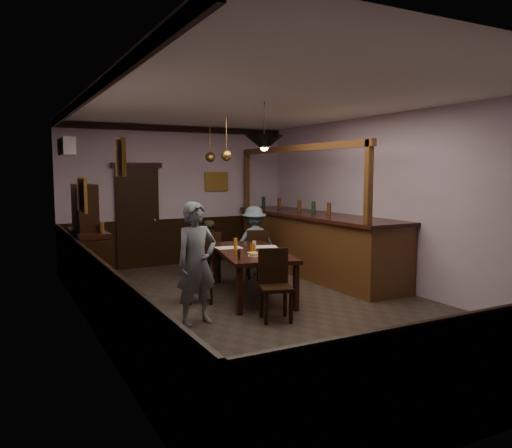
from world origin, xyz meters
TOP-DOWN VIEW (x-y plane):
  - room at (0.00, 0.00)m, footprint 5.01×8.01m
  - dining_table at (0.10, 0.72)m, footprint 1.47×2.37m
  - chair_far_left at (-0.05, 2.07)m, footprint 0.51×0.51m
  - chair_far_right at (0.82, 1.86)m, footprint 0.52×0.52m
  - chair_near at (-0.19, -0.57)m, footprint 0.53×0.53m
  - chair_side at (-0.84, 0.75)m, footprint 0.52×0.52m
  - person_standing at (-1.20, -0.26)m, footprint 0.65×0.48m
  - person_seated_left at (0.02, 2.33)m, footprint 0.58×0.47m
  - person_seated_right at (0.89, 2.13)m, footprint 0.92×0.58m
  - newspaper_left at (-0.11, 1.12)m, footprint 0.44×0.34m
  - newspaper_right at (0.47, 0.94)m, footprint 0.50×0.42m
  - napkin at (0.03, 0.49)m, footprint 0.18×0.18m
  - saucer at (0.27, 0.08)m, footprint 0.15×0.15m
  - coffee_cup at (0.23, 0.08)m, footprint 0.10×0.10m
  - pastry_plate at (-0.09, 0.20)m, footprint 0.22×0.22m
  - pastry_ring_a at (-0.13, 0.19)m, footprint 0.13×0.13m
  - pastry_ring_b at (-0.06, 0.21)m, footprint 0.13×0.13m
  - soda_can at (0.11, 0.67)m, footprint 0.07×0.07m
  - beer_glass at (-0.13, 0.82)m, footprint 0.06×0.06m
  - water_glass at (0.17, 0.72)m, footprint 0.06×0.06m
  - pepper_mill at (-0.43, 0.06)m, footprint 0.04×0.04m
  - sideboard at (-2.21, 1.99)m, footprint 0.49×1.37m
  - bar_counter at (1.99, 1.67)m, footprint 1.05×4.50m
  - door_back at (-0.90, 3.95)m, footprint 0.90×0.06m
  - ac_unit at (-2.38, 2.90)m, footprint 0.20×0.85m
  - picture_left_small at (-2.46, -1.60)m, footprint 0.04×0.28m
  - picture_left_large at (-2.46, 0.80)m, footprint 0.04×0.62m
  - picture_back at (0.90, 3.96)m, footprint 0.55×0.04m
  - pendant_iron at (-0.08, -0.06)m, footprint 0.56×0.56m
  - pendant_brass_mid at (0.10, 1.64)m, footprint 0.20×0.20m
  - pendant_brass_far at (0.30, 2.87)m, footprint 0.20×0.20m

SIDE VIEW (x-z plane):
  - chair_side at x=-0.84m, z-range 0.04..0.95m
  - chair_far_left at x=-0.05m, z-range 0.04..0.97m
  - chair_far_right at x=0.82m, z-range 0.04..0.98m
  - chair_near at x=-0.19m, z-range 0.05..1.01m
  - person_seated_left at x=0.02m, z-range 0.00..1.10m
  - bar_counter at x=1.99m, z-range -0.62..1.89m
  - person_seated_right at x=0.89m, z-range 0.00..1.35m
  - dining_table at x=0.10m, z-range 0.31..1.06m
  - sideboard at x=-2.21m, z-range -0.18..1.64m
  - napkin at x=0.03m, z-range 0.75..0.75m
  - newspaper_left at x=-0.11m, z-range 0.75..0.76m
  - newspaper_right at x=0.47m, z-range 0.75..0.76m
  - saucer at x=0.27m, z-range 0.75..0.76m
  - pastry_plate at x=-0.09m, z-range 0.75..0.76m
  - pastry_ring_a at x=-0.13m, z-range 0.77..0.81m
  - pastry_ring_b at x=-0.06m, z-range 0.77..0.81m
  - coffee_cup at x=0.23m, z-range 0.76..0.84m
  - soda_can at x=0.11m, z-range 0.75..0.87m
  - person_standing at x=-1.20m, z-range 0.00..1.62m
  - pepper_mill at x=-0.43m, z-range 0.75..0.89m
  - water_glass at x=0.17m, z-range 0.75..0.90m
  - beer_glass at x=-0.13m, z-range 0.75..0.95m
  - door_back at x=-0.90m, z-range 0.00..2.10m
  - room at x=0.00m, z-range -0.01..3.01m
  - picture_left_large at x=-2.46m, z-range 1.46..1.94m
  - picture_back at x=0.90m, z-range 1.59..2.01m
  - picture_left_small at x=-2.46m, z-range 1.97..2.33m
  - pendant_brass_mid at x=0.10m, z-range 1.89..2.70m
  - pendant_brass_far at x=0.30m, z-range 1.89..2.70m
  - pendant_iron at x=-0.08m, z-range 2.08..2.76m
  - ac_unit at x=-2.38m, z-range 2.30..2.60m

